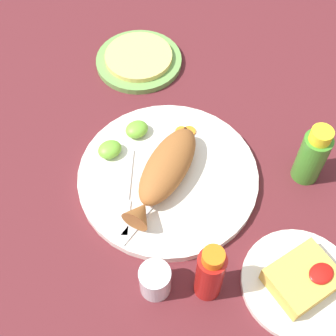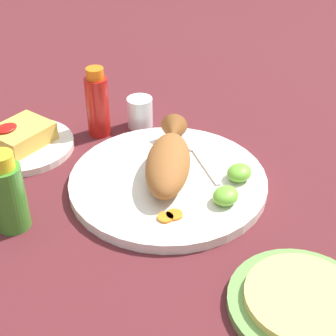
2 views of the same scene
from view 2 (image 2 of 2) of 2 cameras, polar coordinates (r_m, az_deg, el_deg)
name	(u,v)px [view 2 (image 2 of 2)]	position (r m, az deg, el deg)	size (l,w,h in m)	color
ground_plane	(168,186)	(0.91, 0.00, -1.96)	(4.00, 4.00, 0.00)	#561E23
main_plate	(168,181)	(0.91, 0.00, -1.50)	(0.35, 0.35, 0.02)	white
fried_fish	(169,160)	(0.90, 0.08, 0.93)	(0.23, 0.17, 0.06)	#935628
fork_near	(171,149)	(0.97, 0.37, 2.11)	(0.18, 0.08, 0.00)	silver
fork_far	(196,153)	(0.96, 3.17, 1.68)	(0.12, 0.16, 0.00)	silver
carrot_slice_near	(165,217)	(0.81, -0.29, -5.50)	(0.03, 0.03, 0.00)	orange
carrot_slice_mid	(174,215)	(0.82, 0.72, -5.19)	(0.03, 0.03, 0.00)	orange
lime_wedge_main	(225,197)	(0.84, 6.28, -3.19)	(0.05, 0.04, 0.03)	#6BB233
lime_wedge_side	(239,173)	(0.90, 7.90, -0.50)	(0.05, 0.04, 0.03)	#6BB233
hot_sauce_bottle_red	(98,104)	(1.04, -7.82, 7.06)	(0.05, 0.05, 0.14)	#B21914
hot_sauce_bottle_green	(8,194)	(0.83, -17.32, -2.75)	(0.05, 0.05, 0.14)	#3D8428
salt_cup	(140,114)	(1.08, -3.12, 5.98)	(0.05, 0.05, 0.06)	silver
side_plate_fries	(24,146)	(1.05, -15.72, 2.37)	(0.20, 0.20, 0.01)	white
fries_pile	(21,135)	(1.03, -15.98, 3.56)	(0.11, 0.09, 0.04)	gold
tortilla_plate	(301,304)	(0.73, 14.53, -14.41)	(0.20, 0.20, 0.01)	#6B9E4C
tortilla_stack	(302,298)	(0.72, 14.68, -13.74)	(0.15, 0.15, 0.01)	#E0C666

